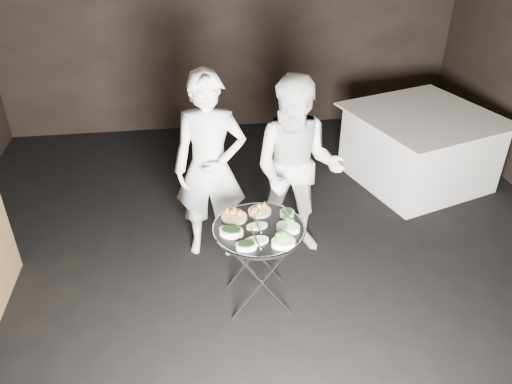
{
  "coord_description": "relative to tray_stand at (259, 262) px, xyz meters",
  "views": [
    {
      "loc": [
        -0.57,
        -3.04,
        2.93
      ],
      "look_at": [
        -0.13,
        0.13,
        0.95
      ],
      "focal_mm": 35.0,
      "sensor_mm": 36.0,
      "label": 1
    }
  ],
  "objects": [
    {
      "name": "asparagus_plate_b",
      "position": [
        -0.04,
        -0.16,
        0.34
      ],
      "size": [
        0.2,
        0.13,
        0.04
      ],
      "rotation": [
        0.0,
        0.0,
        0.14
      ],
      "color": "white",
      "rests_on": "serving_tray"
    },
    {
      "name": "floor",
      "position": [
        0.13,
        0.02,
        -0.42
      ],
      "size": [
        6.0,
        7.0,
        0.05
      ],
      "primitive_type": "cube",
      "color": "black",
      "rests_on": "ground"
    },
    {
      "name": "spinach_bowl_b",
      "position": [
        -0.12,
        -0.23,
        0.35
      ],
      "size": [
        0.15,
        0.1,
        0.06
      ],
      "rotation": [
        0.0,
        0.0,
        0.0
      ],
      "color": "white",
      "rests_on": "serving_tray"
    },
    {
      "name": "tray_stand",
      "position": [
        0.0,
        0.0,
        0.0
      ],
      "size": [
        0.48,
        0.41,
        0.7
      ],
      "rotation": [
        0.0,
        0.0,
        -0.12
      ],
      "color": "silver",
      "rests_on": "floor"
    },
    {
      "name": "broccoli_bowl_a",
      "position": [
        0.21,
        -0.05,
        0.36
      ],
      "size": [
        0.21,
        0.19,
        0.07
      ],
      "rotation": [
        0.0,
        0.0,
        -0.41
      ],
      "color": "white",
      "rests_on": "serving_tray"
    },
    {
      "name": "dining_table",
      "position": [
        2.07,
        1.71,
        0.01
      ],
      "size": [
        1.42,
        1.42,
        0.81
      ],
      "rotation": [
        0.0,
        0.0,
        0.31
      ],
      "color": "white",
      "rests_on": "floor"
    },
    {
      "name": "serving_utensils",
      "position": [
        0.02,
        0.07,
        0.37
      ],
      "size": [
        0.57,
        0.41,
        0.01
      ],
      "color": "silver",
      "rests_on": "serving_tray"
    },
    {
      "name": "spinach_bowl_a",
      "position": [
        -0.21,
        -0.06,
        0.36
      ],
      "size": [
        0.21,
        0.17,
        0.07
      ],
      "rotation": [
        0.0,
        0.0,
        -0.34
      ],
      "color": "white",
      "rests_on": "serving_tray"
    },
    {
      "name": "waiter_left",
      "position": [
        -0.32,
        0.74,
        0.46
      ],
      "size": [
        0.67,
        0.49,
        1.71
      ],
      "primitive_type": "imported",
      "rotation": [
        0.0,
        0.0,
        -0.13
      ],
      "color": "silver",
      "rests_on": "floor"
    },
    {
      "name": "wall_back",
      "position": [
        0.13,
        3.55,
        1.1
      ],
      "size": [
        6.0,
        0.05,
        3.0
      ],
      "primitive_type": "cube",
      "color": "black",
      "rests_on": "floor"
    },
    {
      "name": "broccoli_bowl_b",
      "position": [
        0.14,
        -0.23,
        0.36
      ],
      "size": [
        0.18,
        0.13,
        0.07
      ],
      "rotation": [
        0.0,
        0.0,
        -0.03
      ],
      "color": "white",
      "rests_on": "serving_tray"
    },
    {
      "name": "asparagus_plate_a",
      "position": [
        -0.01,
        0.02,
        0.34
      ],
      "size": [
        0.18,
        0.12,
        0.03
      ],
      "rotation": [
        0.0,
        0.0,
        0.15
      ],
      "color": "white",
      "rests_on": "serving_tray"
    },
    {
      "name": "greens_bowl",
      "position": [
        0.24,
        0.13,
        0.36
      ],
      "size": [
        0.11,
        0.11,
        0.07
      ],
      "rotation": [
        0.0,
        0.0,
        -0.34
      ],
      "color": "white",
      "rests_on": "serving_tray"
    },
    {
      "name": "serving_tray",
      "position": [
        0.0,
        0.0,
        0.32
      ],
      "size": [
        0.71,
        0.71,
        0.04
      ],
      "color": "black",
      "rests_on": "tray_stand"
    },
    {
      "name": "potato_plate_a",
      "position": [
        -0.17,
        0.16,
        0.36
      ],
      "size": [
        0.2,
        0.2,
        0.07
      ],
      "rotation": [
        0.0,
        0.0,
        0.12
      ],
      "color": "beige",
      "rests_on": "serving_tray"
    },
    {
      "name": "potato_plate_b",
      "position": [
        0.04,
        0.21,
        0.35
      ],
      "size": [
        0.18,
        0.18,
        0.07
      ],
      "rotation": [
        0.0,
        0.0,
        -0.09
      ],
      "color": "beige",
      "rests_on": "serving_tray"
    },
    {
      "name": "waiter_right",
      "position": [
        0.43,
        0.67,
        0.43
      ],
      "size": [
        0.96,
        0.85,
        1.66
      ],
      "primitive_type": "imported",
      "rotation": [
        0.0,
        0.0,
        -0.32
      ],
      "color": "silver",
      "rests_on": "floor"
    }
  ]
}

